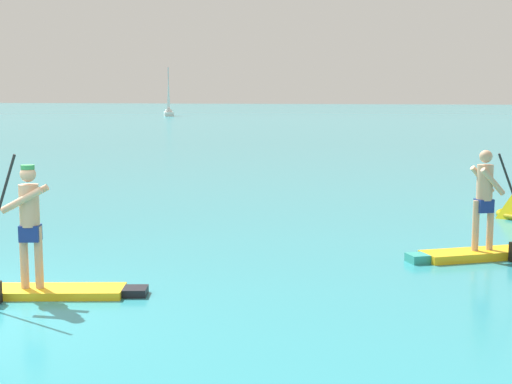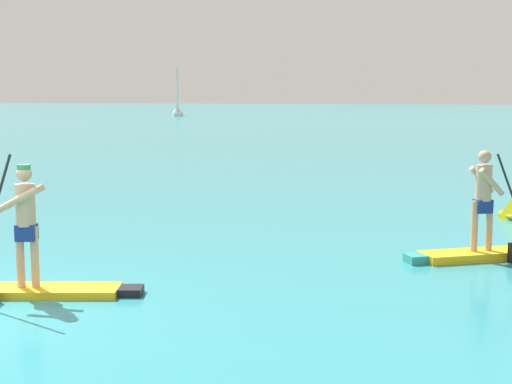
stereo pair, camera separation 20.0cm
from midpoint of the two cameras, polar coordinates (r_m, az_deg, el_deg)
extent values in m
cube|color=yellow|center=(10.33, -18.06, -7.51)|extent=(2.61, 1.31, 0.11)
cube|color=black|center=(10.00, -10.10, -7.74)|extent=(0.41, 0.43, 0.11)
cylinder|color=tan|center=(10.24, -18.41, -4.92)|extent=(0.11, 0.11, 0.85)
cylinder|color=tan|center=(10.18, -17.35, -4.95)|extent=(0.11, 0.11, 0.85)
cube|color=navy|center=(10.14, -17.96, -3.10)|extent=(0.31, 0.29, 0.22)
cylinder|color=tan|center=(10.08, -18.04, -1.02)|extent=(0.26, 0.26, 0.57)
sphere|color=tan|center=(10.03, -18.14, 1.34)|extent=(0.21, 0.21, 0.21)
cylinder|color=#338C4C|center=(10.02, -18.16, 1.88)|extent=(0.18, 0.18, 0.06)
cylinder|color=tan|center=(9.94, -18.60, -0.63)|extent=(0.55, 0.27, 0.37)
cylinder|color=tan|center=(10.23, -18.08, -0.38)|extent=(0.55, 0.27, 0.37)
cube|color=yellow|center=(12.67, 17.69, -4.66)|extent=(2.36, 1.75, 0.14)
cube|color=teal|center=(11.99, 12.20, -5.15)|extent=(0.44, 0.45, 0.14)
cylinder|color=tan|center=(12.55, 17.60, -2.49)|extent=(0.11, 0.11, 0.84)
cylinder|color=tan|center=(12.41, 16.54, -2.57)|extent=(0.11, 0.11, 0.84)
cube|color=navy|center=(12.43, 17.13, -1.03)|extent=(0.34, 0.32, 0.22)
cylinder|color=tan|center=(12.38, 17.20, 0.73)|extent=(0.26, 0.26, 0.59)
sphere|color=tan|center=(12.33, 17.28, 2.70)|extent=(0.21, 0.21, 0.21)
cylinder|color=tan|center=(12.53, 17.03, 0.96)|extent=(0.43, 0.32, 0.50)
cylinder|color=tan|center=(12.27, 17.79, 0.80)|extent=(0.43, 0.32, 0.50)
cube|color=white|center=(96.29, -6.97, 6.15)|extent=(2.85, 4.22, 0.55)
cylinder|color=#B2B2B7|center=(96.27, -7.00, 8.04)|extent=(0.12, 0.12, 5.81)
pyramid|color=white|center=(96.26, -7.00, 7.82)|extent=(0.51, 1.81, 4.86)
cube|color=silver|center=(96.28, -6.98, 6.41)|extent=(1.39, 1.69, 0.33)
camera|label=1|loc=(0.10, -90.40, -0.05)|focal=50.57mm
camera|label=2|loc=(0.10, 89.60, 0.05)|focal=50.57mm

